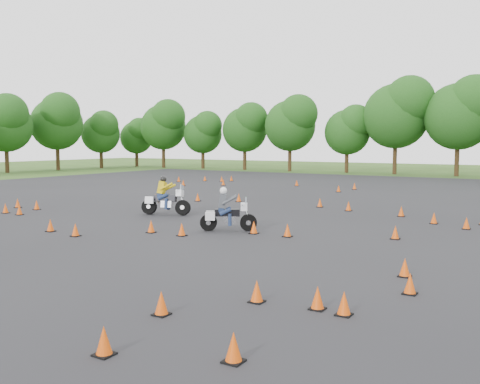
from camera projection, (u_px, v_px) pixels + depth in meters
The scene contains 6 objects.
ground at pixel (184, 233), 19.90m from camera, with size 140.00×140.00×0.00m, color #2D5119.
asphalt_pad at pixel (262, 214), 24.99m from camera, with size 62.00×62.00×0.00m, color black.
treeline at pixel (436, 129), 48.22m from camera, with size 86.86×32.67×10.57m.
traffic_cones at pixel (261, 210), 24.61m from camera, with size 32.89×33.47×0.45m.
rider_grey at pixel (228, 209), 20.16m from camera, with size 2.16×0.66×1.66m, color #42454A, non-canonical shape.
rider_yellow at pixel (165, 196), 24.52m from camera, with size 2.33×0.71×1.80m, color gold, non-canonical shape.
Camera 1 is at (12.08, -15.66, 3.36)m, focal length 40.00 mm.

